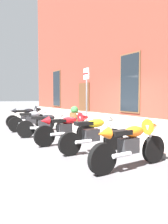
# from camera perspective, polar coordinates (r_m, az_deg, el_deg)

# --- Properties ---
(ground_plane) EXTENTS (140.00, 140.00, 0.00)m
(ground_plane) POSITION_cam_1_polar(r_m,az_deg,el_deg) (8.72, 0.37, -6.20)
(ground_plane) COLOR #4C4C4F
(sidewalk) EXTENTS (28.59, 2.22, 0.14)m
(sidewalk) POSITION_cam_1_polar(r_m,az_deg,el_deg) (9.33, 6.24, -5.13)
(sidewalk) COLOR gray
(sidewalk) RESTS_ON ground_plane
(motorcycle_black_sport) EXTENTS (0.62, 2.02, 1.06)m
(motorcycle_black_sport) POSITION_cam_1_polar(r_m,az_deg,el_deg) (11.67, -13.77, -0.93)
(motorcycle_black_sport) COLOR black
(motorcycle_black_sport) RESTS_ON ground_plane
(motorcycle_grey_naked) EXTENTS (0.62, 2.01, 0.95)m
(motorcycle_grey_naked) POSITION_cam_1_polar(r_m,az_deg,el_deg) (10.26, -12.80, -2.08)
(motorcycle_grey_naked) COLOR black
(motorcycle_grey_naked) RESTS_ON ground_plane
(motorcycle_black_naked) EXTENTS (0.73, 2.06, 0.92)m
(motorcycle_black_naked) POSITION_cam_1_polar(r_m,az_deg,el_deg) (8.74, -9.53, -3.12)
(motorcycle_black_naked) COLOR black
(motorcycle_black_naked) RESTS_ON ground_plane
(motorcycle_red_sport) EXTENTS (0.62, 2.12, 1.01)m
(motorcycle_red_sport) POSITION_cam_1_polar(r_m,az_deg,el_deg) (7.33, -3.91, -3.75)
(motorcycle_red_sport) COLOR black
(motorcycle_red_sport) RESTS_ON ground_plane
(motorcycle_yellow_naked) EXTENTS (0.62, 1.99, 1.00)m
(motorcycle_yellow_naked) POSITION_cam_1_polar(r_m,az_deg,el_deg) (6.22, 2.36, -5.72)
(motorcycle_yellow_naked) COLOR black
(motorcycle_yellow_naked) RESTS_ON ground_plane
(motorcycle_orange_sport) EXTENTS (0.62, 2.12, 1.03)m
(motorcycle_orange_sport) POSITION_cam_1_polar(r_m,az_deg,el_deg) (5.01, 12.20, -7.29)
(motorcycle_orange_sport) COLOR black
(motorcycle_orange_sport) RESTS_ON ground_plane
(parking_sign) EXTENTS (0.36, 0.07, 2.56)m
(parking_sign) POSITION_cam_1_polar(r_m,az_deg,el_deg) (9.33, 0.63, 5.49)
(parking_sign) COLOR #4C4C51
(parking_sign) RESTS_ON sidewalk
(barrel_planter) EXTENTS (0.56, 0.56, 0.89)m
(barrel_planter) POSITION_cam_1_polar(r_m,az_deg,el_deg) (11.92, -2.38, -0.92)
(barrel_planter) COLOR brown
(barrel_planter) RESTS_ON sidewalk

